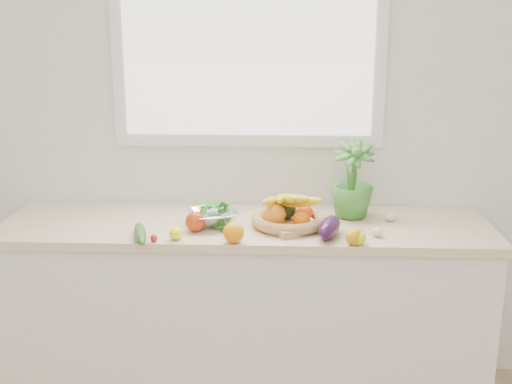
{
  "coord_description": "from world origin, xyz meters",
  "views": [
    {
      "loc": [
        0.17,
        -0.85,
        1.81
      ],
      "look_at": [
        0.05,
        1.93,
        1.05
      ],
      "focal_mm": 45.0,
      "sensor_mm": 36.0,
      "label": 1
    }
  ],
  "objects_px": {
    "eggplant": "(329,227)",
    "fruit_basket": "(288,216)",
    "cucumber": "(140,233)",
    "colander_with_spinach": "(213,213)",
    "apple": "(195,222)",
    "potted_herb": "(352,179)"
  },
  "relations": [
    {
      "from": "apple",
      "to": "eggplant",
      "type": "xyz_separation_m",
      "value": [
        0.58,
        -0.05,
        -0.0
      ]
    },
    {
      "from": "cucumber",
      "to": "colander_with_spinach",
      "type": "bearing_deg",
      "value": 33.6
    },
    {
      "from": "eggplant",
      "to": "potted_herb",
      "type": "bearing_deg",
      "value": 67.43
    },
    {
      "from": "cucumber",
      "to": "fruit_basket",
      "type": "distance_m",
      "value": 0.66
    },
    {
      "from": "eggplant",
      "to": "potted_herb",
      "type": "height_order",
      "value": "potted_herb"
    },
    {
      "from": "cucumber",
      "to": "potted_herb",
      "type": "bearing_deg",
      "value": 20.83
    },
    {
      "from": "eggplant",
      "to": "potted_herb",
      "type": "distance_m",
      "value": 0.35
    },
    {
      "from": "eggplant",
      "to": "fruit_basket",
      "type": "distance_m",
      "value": 0.22
    },
    {
      "from": "apple",
      "to": "colander_with_spinach",
      "type": "distance_m",
      "value": 0.11
    },
    {
      "from": "apple",
      "to": "fruit_basket",
      "type": "xyz_separation_m",
      "value": [
        0.41,
        0.09,
        0.01
      ]
    },
    {
      "from": "apple",
      "to": "colander_with_spinach",
      "type": "relative_size",
      "value": 0.32
    },
    {
      "from": "eggplant",
      "to": "colander_with_spinach",
      "type": "distance_m",
      "value": 0.53
    },
    {
      "from": "potted_herb",
      "to": "colander_with_spinach",
      "type": "distance_m",
      "value": 0.66
    },
    {
      "from": "apple",
      "to": "potted_herb",
      "type": "distance_m",
      "value": 0.76
    },
    {
      "from": "potted_herb",
      "to": "fruit_basket",
      "type": "bearing_deg",
      "value": -152.5
    },
    {
      "from": "apple",
      "to": "cucumber",
      "type": "distance_m",
      "value": 0.25
    },
    {
      "from": "cucumber",
      "to": "colander_with_spinach",
      "type": "xyz_separation_m",
      "value": [
        0.29,
        0.19,
        0.03
      ]
    },
    {
      "from": "eggplant",
      "to": "cucumber",
      "type": "xyz_separation_m",
      "value": [
        -0.8,
        -0.06,
        -0.02
      ]
    },
    {
      "from": "eggplant",
      "to": "fruit_basket",
      "type": "height_order",
      "value": "fruit_basket"
    },
    {
      "from": "cucumber",
      "to": "potted_herb",
      "type": "distance_m",
      "value": 1.0
    },
    {
      "from": "potted_herb",
      "to": "fruit_basket",
      "type": "relative_size",
      "value": 0.83
    },
    {
      "from": "apple",
      "to": "cucumber",
      "type": "height_order",
      "value": "apple"
    }
  ]
}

